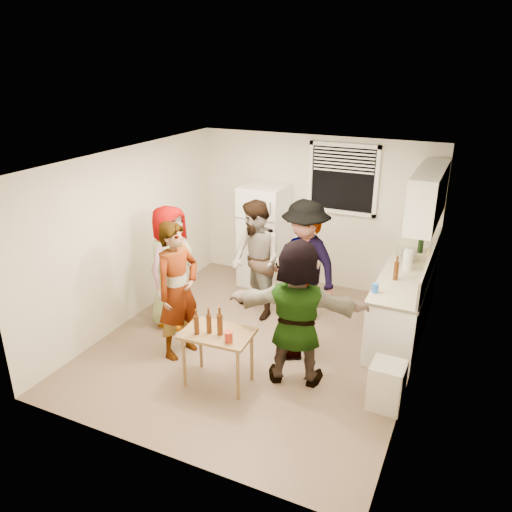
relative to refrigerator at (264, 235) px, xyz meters
The scene contains 23 objects.
room 2.20m from the refrigerator, 68.25° to the right, with size 4.00×4.50×2.50m, color beige, non-canonical shape.
window 1.60m from the refrigerator, 15.38° to the left, with size 1.12×0.10×1.06m, color white, non-canonical shape.
refrigerator is the anchor object (origin of this frame).
counter_lower 2.59m from the refrigerator, 16.59° to the right, with size 0.60×2.20×0.86m, color white.
countertop 2.56m from the refrigerator, 16.59° to the right, with size 0.64×2.22×0.04m, color beige.
backsplash 2.84m from the refrigerator, 14.94° to the right, with size 0.03×2.20×0.36m, color beige.
upper_cabinets 2.85m from the refrigerator, 11.61° to the right, with size 0.34×1.60×0.70m, color white.
kettle 2.42m from the refrigerator, ahead, with size 0.26×0.22×0.22m, color silver, non-canonical shape.
paper_towel 2.50m from the refrigerator, 13.89° to the right, with size 0.13×0.13×0.28m, color white.
wine_bottle 2.50m from the refrigerator, ahead, with size 0.08×0.08×0.33m, color black.
beer_bottle_counter 2.56m from the refrigerator, 23.50° to the right, with size 0.06×0.06×0.25m, color #47230C.
blue_cup 2.66m from the refrigerator, 34.64° to the right, with size 0.09×0.09×0.11m, color blue.
picture_frame 2.68m from the refrigerator, ahead, with size 0.02×0.20×0.17m, color #C9BF53.
trash_bin 3.63m from the refrigerator, 43.66° to the right, with size 0.36×0.36×0.53m, color beige.
serving_table 3.07m from the refrigerator, 76.28° to the right, with size 0.81×0.54×0.68m, color brown, non-canonical shape.
beer_bottle_table 3.00m from the refrigerator, 75.46° to the right, with size 0.07×0.07×0.25m, color #47230C.
red_cup 3.14m from the refrigerator, 73.03° to the right, with size 0.09×0.09×0.12m, color #9E2915.
guest_grey 2.12m from the refrigerator, 108.05° to the right, with size 0.86×1.77×0.56m, color #989898.
guest_stripe 2.64m from the refrigerator, 91.46° to the right, with size 0.66×1.80×0.43m, color #141933.
guest_back_left 1.47m from the refrigerator, 71.30° to the right, with size 0.86×1.76×0.67m, color brown.
guest_back_right 1.69m from the refrigerator, 42.55° to the right, with size 1.18×1.83×0.68m, color #403F44.
guest_black 2.45m from the refrigerator, 55.52° to the right, with size 0.94×1.61×0.39m, color black.
guest_orange 2.97m from the refrigerator, 58.26° to the right, with size 1.65×1.78×0.53m, color #C56545.
Camera 1 is at (2.46, -5.33, 3.60)m, focal length 35.00 mm.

